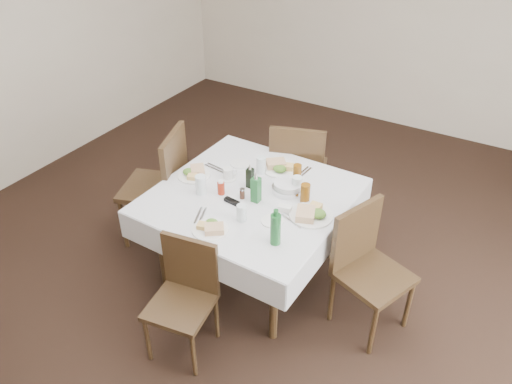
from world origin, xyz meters
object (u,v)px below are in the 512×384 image
at_px(ketchup_bottle, 221,188).
at_px(chair_east, 365,261).
at_px(oil_cruet_dark, 250,177).
at_px(bread_basket, 288,187).
at_px(dining_table, 251,203).
at_px(water_e, 297,185).
at_px(water_w, 201,185).
at_px(chair_south, 185,290).
at_px(water_n, 261,165).
at_px(oil_cruet_green, 256,189).
at_px(chair_north, 298,166).
at_px(chair_west, 163,180).
at_px(green_bottle, 276,229).
at_px(coffee_mug, 228,174).
at_px(water_s, 242,213).

bearing_deg(ketchup_bottle, chair_east, 5.16).
bearing_deg(oil_cruet_dark, bread_basket, 18.93).
height_order(dining_table, water_e, water_e).
xyz_separation_m(water_w, oil_cruet_dark, (0.27, 0.26, 0.01)).
relative_size(chair_south, water_n, 6.01).
relative_size(water_w, oil_cruet_green, 0.59).
relative_size(chair_north, chair_west, 0.95).
distance_m(chair_north, bread_basket, 0.73).
relative_size(chair_south, ketchup_bottle, 7.17).
bearing_deg(green_bottle, chair_west, 162.67).
height_order(chair_south, water_e, water_e).
distance_m(water_w, coffee_mug, 0.28).
height_order(chair_south, water_w, water_w).
distance_m(chair_south, green_bottle, 0.73).
distance_m(chair_east, water_s, 0.91).
bearing_deg(oil_cruet_green, chair_south, -96.23).
distance_m(oil_cruet_green, ketchup_bottle, 0.28).
bearing_deg(oil_cruet_dark, coffee_mug, 176.80).
bearing_deg(water_w, water_n, 63.57).
xyz_separation_m(dining_table, chair_north, (-0.02, 0.82, -0.12)).
relative_size(chair_west, oil_cruet_dark, 5.13).
distance_m(dining_table, chair_north, 0.83).
height_order(chair_south, chair_east, chair_east).
bearing_deg(chair_south, chair_east, 41.12).
bearing_deg(dining_table, ketchup_bottle, -150.49).
height_order(chair_south, water_n, water_n).
relative_size(dining_table, coffee_mug, 11.12).
bearing_deg(water_w, chair_west, 161.51).
distance_m(chair_north, chair_east, 1.26).
bearing_deg(coffee_mug, green_bottle, -35.52).
bearing_deg(water_w, dining_table, 28.54).
relative_size(water_e, green_bottle, 0.52).
relative_size(chair_east, water_s, 7.56).
relative_size(chair_east, water_e, 6.76).
xyz_separation_m(bread_basket, coffee_mug, (-0.48, -0.08, 0.00)).
bearing_deg(water_n, oil_cruet_green, -65.14).
bearing_deg(water_n, oil_cruet_dark, -81.77).
distance_m(chair_north, coffee_mug, 0.81).
height_order(chair_south, green_bottle, green_bottle).
height_order(water_s, water_w, water_w).
xyz_separation_m(water_n, oil_cruet_dark, (0.03, -0.22, 0.02)).
relative_size(ketchup_bottle, green_bottle, 0.44).
xyz_separation_m(oil_cruet_green, green_bottle, (0.35, -0.34, 0.01)).
height_order(chair_south, bread_basket, bread_basket).
xyz_separation_m(chair_east, green_bottle, (-0.50, -0.39, 0.34)).
distance_m(oil_cruet_green, coffee_mug, 0.37).
xyz_separation_m(chair_east, water_e, (-0.64, 0.20, 0.30)).
xyz_separation_m(water_w, oil_cruet_green, (0.40, 0.12, 0.03)).
distance_m(dining_table, coffee_mug, 0.30).
xyz_separation_m(chair_south, chair_west, (-0.86, 0.83, 0.12)).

